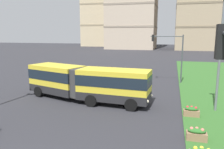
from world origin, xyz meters
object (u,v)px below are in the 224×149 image
object	(u,v)px
car_white_van	(82,72)
streetlight_median	(220,50)
flower_planter_3	(191,111)
articulated_bus	(86,82)
apartment_tower_west	(102,6)
flower_planter_2	(197,134)
traffic_light_far_right	(171,50)

from	to	relation	value
car_white_van	streetlight_median	bearing A→B (deg)	-32.66
flower_planter_3	articulated_bus	bearing A→B (deg)	167.91
streetlight_median	apartment_tower_west	bearing A→B (deg)	112.81
streetlight_median	car_white_van	bearing A→B (deg)	147.34
articulated_bus	streetlight_median	world-z (taller)	streetlight_median
flower_planter_3	apartment_tower_west	size ratio (longest dim) A/B	0.03
flower_planter_2	flower_planter_3	world-z (taller)	same
articulated_bus	car_white_van	distance (m)	10.70
car_white_van	apartment_tower_west	xyz separation A→B (m)	(-23.96, 83.60, 19.19)
flower_planter_2	streetlight_median	size ratio (longest dim) A/B	0.13
articulated_bus	traffic_light_far_right	distance (m)	12.33
streetlight_median	apartment_tower_west	xyz separation A→B (m)	(-39.28, 93.42, 15.22)
flower_planter_2	traffic_light_far_right	bearing A→B (deg)	96.21
articulated_bus	streetlight_median	distance (m)	11.27
flower_planter_2	traffic_light_far_right	xyz separation A→B (m)	(-1.68, 15.43, 3.62)
flower_planter_3	traffic_light_far_right	distance (m)	12.25
articulated_bus	traffic_light_far_right	world-z (taller)	traffic_light_far_right
car_white_van	streetlight_median	size ratio (longest dim) A/B	0.53
traffic_light_far_right	apartment_tower_west	distance (m)	92.30
flower_planter_2	flower_planter_3	bearing A→B (deg)	90.00
traffic_light_far_right	flower_planter_3	bearing A→B (deg)	-81.75
apartment_tower_west	streetlight_median	bearing A→B (deg)	-67.19
car_white_van	apartment_tower_west	distance (m)	89.06
flower_planter_2	traffic_light_far_right	distance (m)	15.94
articulated_bus	flower_planter_2	xyz separation A→B (m)	(8.95, -5.77, -1.23)
flower_planter_2	apartment_tower_west	world-z (taller)	apartment_tower_west
car_white_van	traffic_light_far_right	size ratio (longest dim) A/B	0.77
flower_planter_2	apartment_tower_west	bearing A→B (deg)	110.67
car_white_van	streetlight_median	distance (m)	18.62
articulated_bus	apartment_tower_west	world-z (taller)	apartment_tower_west
streetlight_median	traffic_light_far_right	bearing A→B (deg)	110.07
car_white_van	flower_planter_2	size ratio (longest dim) A/B	4.12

